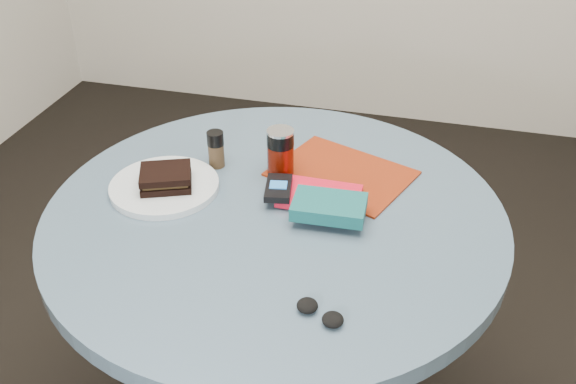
% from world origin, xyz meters
% --- Properties ---
extents(table, '(1.00, 1.00, 0.75)m').
position_xyz_m(table, '(0.00, 0.00, 0.59)').
color(table, black).
rests_on(table, ground).
extents(plate, '(0.31, 0.31, 0.02)m').
position_xyz_m(plate, '(-0.26, 0.01, 0.76)').
color(plate, silver).
rests_on(plate, table).
extents(sandwich, '(0.14, 0.13, 0.04)m').
position_xyz_m(sandwich, '(-0.25, 0.01, 0.79)').
color(sandwich, black).
rests_on(sandwich, plate).
extents(soda_can, '(0.07, 0.07, 0.12)m').
position_xyz_m(soda_can, '(-0.02, 0.14, 0.81)').
color(soda_can, '#580F04').
rests_on(soda_can, table).
extents(pepper_grinder, '(0.04, 0.04, 0.09)m').
position_xyz_m(pepper_grinder, '(-0.18, 0.14, 0.80)').
color(pepper_grinder, '#3F2D1B').
rests_on(pepper_grinder, table).
extents(magazine, '(0.36, 0.32, 0.01)m').
position_xyz_m(magazine, '(0.11, 0.18, 0.75)').
color(magazine, maroon).
rests_on(magazine, table).
extents(red_book, '(0.18, 0.12, 0.01)m').
position_xyz_m(red_book, '(0.09, 0.06, 0.76)').
color(red_book, red).
rests_on(red_book, magazine).
extents(novel, '(0.16, 0.11, 0.03)m').
position_xyz_m(novel, '(0.12, -0.01, 0.78)').
color(novel, '#125256').
rests_on(novel, red_book).
extents(mp3_player, '(0.07, 0.11, 0.02)m').
position_xyz_m(mp3_player, '(-0.00, 0.04, 0.78)').
color(mp3_player, black).
rests_on(mp3_player, red_book).
extents(headphones, '(0.10, 0.07, 0.02)m').
position_xyz_m(headphones, '(0.16, -0.29, 0.76)').
color(headphones, black).
rests_on(headphones, table).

